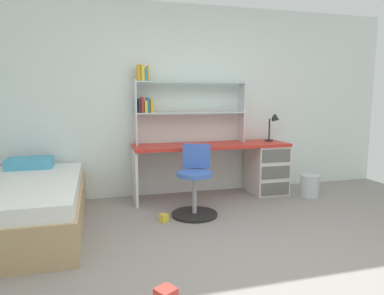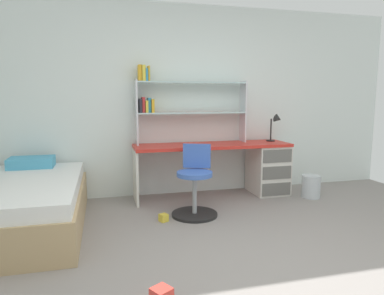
{
  "view_description": "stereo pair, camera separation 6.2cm",
  "coord_description": "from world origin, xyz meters",
  "px_view_note": "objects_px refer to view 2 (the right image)",
  "views": [
    {
      "loc": [
        -1.19,
        -2.15,
        1.33
      ],
      "look_at": [
        -0.19,
        1.48,
        0.78
      ],
      "focal_mm": 32.44,
      "sensor_mm": 36.0,
      "label": 1
    },
    {
      "loc": [
        -1.13,
        -2.16,
        1.33
      ],
      "look_at": [
        -0.19,
        1.48,
        0.78
      ],
      "focal_mm": 32.44,
      "sensor_mm": 36.0,
      "label": 2
    }
  ],
  "objects_px": {
    "bookshelf_hutch": "(178,100)",
    "bed_platform": "(20,205)",
    "swivel_chair": "(195,188)",
    "toy_block_yellow_1": "(164,218)",
    "desk_lamp": "(276,123)",
    "desk": "(251,164)",
    "waste_bin": "(311,186)"
  },
  "relations": [
    {
      "from": "swivel_chair",
      "to": "bed_platform",
      "type": "xyz_separation_m",
      "value": [
        -1.82,
        -0.01,
        -0.06
      ]
    },
    {
      "from": "desk_lamp",
      "to": "waste_bin",
      "type": "distance_m",
      "value": 0.98
    },
    {
      "from": "bed_platform",
      "to": "toy_block_yellow_1",
      "type": "bearing_deg",
      "value": -4.75
    },
    {
      "from": "desk",
      "to": "swivel_chair",
      "type": "bearing_deg",
      "value": -146.08
    },
    {
      "from": "swivel_chair",
      "to": "waste_bin",
      "type": "xyz_separation_m",
      "value": [
        1.68,
        0.28,
        -0.17
      ]
    },
    {
      "from": "bookshelf_hutch",
      "to": "bed_platform",
      "type": "distance_m",
      "value": 2.24
    },
    {
      "from": "desk",
      "to": "bed_platform",
      "type": "distance_m",
      "value": 2.88
    },
    {
      "from": "bookshelf_hutch",
      "to": "waste_bin",
      "type": "distance_m",
      "value": 2.12
    },
    {
      "from": "bookshelf_hutch",
      "to": "toy_block_yellow_1",
      "type": "height_order",
      "value": "bookshelf_hutch"
    },
    {
      "from": "desk_lamp",
      "to": "swivel_chair",
      "type": "bearing_deg",
      "value": -152.67
    },
    {
      "from": "desk",
      "to": "bookshelf_hutch",
      "type": "distance_m",
      "value": 1.34
    },
    {
      "from": "bed_platform",
      "to": "waste_bin",
      "type": "xyz_separation_m",
      "value": [
        3.5,
        0.29,
        -0.11
      ]
    },
    {
      "from": "desk_lamp",
      "to": "toy_block_yellow_1",
      "type": "bearing_deg",
      "value": -154.62
    },
    {
      "from": "swivel_chair",
      "to": "bed_platform",
      "type": "distance_m",
      "value": 1.82
    },
    {
      "from": "desk",
      "to": "bed_platform",
      "type": "relative_size",
      "value": 1.09
    },
    {
      "from": "swivel_chair",
      "to": "bookshelf_hutch",
      "type": "bearing_deg",
      "value": 90.81
    },
    {
      "from": "bed_platform",
      "to": "toy_block_yellow_1",
      "type": "xyz_separation_m",
      "value": [
        1.43,
        -0.12,
        -0.21
      ]
    },
    {
      "from": "waste_bin",
      "to": "toy_block_yellow_1",
      "type": "distance_m",
      "value": 2.11
    },
    {
      "from": "desk_lamp",
      "to": "waste_bin",
      "type": "relative_size",
      "value": 1.28
    },
    {
      "from": "bookshelf_hutch",
      "to": "toy_block_yellow_1",
      "type": "bearing_deg",
      "value": -111.55
    },
    {
      "from": "desk",
      "to": "toy_block_yellow_1",
      "type": "relative_size",
      "value": 25.29
    },
    {
      "from": "waste_bin",
      "to": "bookshelf_hutch",
      "type": "bearing_deg",
      "value": 162.38
    },
    {
      "from": "bookshelf_hutch",
      "to": "waste_bin",
      "type": "relative_size",
      "value": 4.97
    },
    {
      "from": "bookshelf_hutch",
      "to": "toy_block_yellow_1",
      "type": "distance_m",
      "value": 1.62
    },
    {
      "from": "bed_platform",
      "to": "bookshelf_hutch",
      "type": "bearing_deg",
      "value": 24.59
    },
    {
      "from": "desk",
      "to": "waste_bin",
      "type": "xyz_separation_m",
      "value": [
        0.7,
        -0.38,
        -0.26
      ]
    },
    {
      "from": "bookshelf_hutch",
      "to": "bed_platform",
      "type": "relative_size",
      "value": 0.78
    },
    {
      "from": "bookshelf_hutch",
      "to": "swivel_chair",
      "type": "distance_m",
      "value": 1.28
    },
    {
      "from": "desk_lamp",
      "to": "toy_block_yellow_1",
      "type": "relative_size",
      "value": 4.66
    },
    {
      "from": "desk_lamp",
      "to": "bed_platform",
      "type": "bearing_deg",
      "value": -167.4
    },
    {
      "from": "swivel_chair",
      "to": "toy_block_yellow_1",
      "type": "height_order",
      "value": "swivel_chair"
    },
    {
      "from": "swivel_chair",
      "to": "waste_bin",
      "type": "distance_m",
      "value": 1.71
    }
  ]
}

